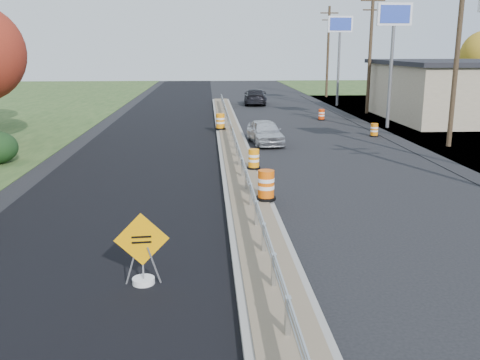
{
  "coord_description": "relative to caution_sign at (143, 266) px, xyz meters",
  "views": [
    {
      "loc": [
        -1.35,
        -18.4,
        5.1
      ],
      "look_at": [
        -0.36,
        -2.19,
        1.1
      ],
      "focal_mm": 40.0,
      "sensor_mm": 36.0,
      "label": 1
    }
  ],
  "objects": [
    {
      "name": "milled_overlay",
      "position": [
        -1.58,
        17.29,
        -0.41
      ],
      "size": [
        7.2,
        120.0,
        0.01
      ],
      "primitive_type": "cube",
      "color": "black",
      "rests_on": "ground"
    },
    {
      "name": "utility_pole_smid",
      "position": [
        14.32,
        16.29,
        4.51
      ],
      "size": [
        1.9,
        0.26,
        9.4
      ],
      "color": "#473523",
      "rests_on": "ground"
    },
    {
      "name": "barrel_median_far",
      "position": [
        2.27,
        21.87,
        0.28
      ],
      "size": [
        0.66,
        0.66,
        0.97
      ],
      "color": "black",
      "rests_on": "median"
    },
    {
      "name": "barrel_shoulder_near",
      "position": [
        11.39,
        19.91,
        -0.04
      ],
      "size": [
        0.53,
        0.53,
        0.78
      ],
      "color": "black",
      "rests_on": "ground"
    },
    {
      "name": "car_dark_far",
      "position": [
        5.98,
        39.01,
        0.31
      ],
      "size": [
        2.45,
        5.21,
        1.47
      ],
      "primitive_type": "imported",
      "rotation": [
        0.0,
        0.0,
        3.06
      ],
      "color": "black",
      "rests_on": "ground"
    },
    {
      "name": "pylon_sign_mid",
      "position": [
        13.32,
        23.29,
        6.06
      ],
      "size": [
        2.2,
        0.3,
        7.9
      ],
      "color": "slate",
      "rests_on": "ground"
    },
    {
      "name": "ground",
      "position": [
        2.82,
        7.29,
        -0.42
      ],
      "size": [
        140.0,
        140.0,
        0.0
      ],
      "primitive_type": "plane",
      "color": "black",
      "rests_on": "ground"
    },
    {
      "name": "barrel_median_near",
      "position": [
        3.37,
        5.86,
        0.28
      ],
      "size": [
        0.67,
        0.67,
        0.99
      ],
      "color": "black",
      "rests_on": "median"
    },
    {
      "name": "barrel_shoulder_mid",
      "position": [
        9.82,
        27.53,
        -0.04
      ],
      "size": [
        0.55,
        0.55,
        0.8
      ],
      "color": "black",
      "rests_on": "ground"
    },
    {
      "name": "guardrail",
      "position": [
        2.82,
        16.29,
        0.31
      ],
      "size": [
        0.1,
        46.15,
        0.72
      ],
      "color": "silver",
      "rests_on": "median"
    },
    {
      "name": "utility_pole_nmid",
      "position": [
        14.32,
        31.29,
        4.51
      ],
      "size": [
        1.9,
        0.26,
        9.4
      ],
      "color": "#473523",
      "rests_on": "ground"
    },
    {
      "name": "barrel_median_mid",
      "position": [
        3.37,
        10.56,
        0.2
      ],
      "size": [
        0.56,
        0.56,
        0.82
      ],
      "color": "black",
      "rests_on": "median"
    },
    {
      "name": "car_silver",
      "position": [
        4.62,
        17.73,
        0.25
      ],
      "size": [
        1.99,
        4.06,
        1.33
      ],
      "primitive_type": "imported",
      "rotation": [
        0.0,
        0.0,
        0.11
      ],
      "color": "silver",
      "rests_on": "ground"
    },
    {
      "name": "utility_pole_north",
      "position": [
        14.32,
        46.29,
        4.51
      ],
      "size": [
        1.9,
        0.26,
        9.4
      ],
      "color": "#473523",
      "rests_on": "ground"
    },
    {
      "name": "median",
      "position": [
        2.82,
        15.29,
        -0.31
      ],
      "size": [
        1.6,
        55.0,
        0.23
      ],
      "color": "gray",
      "rests_on": "ground"
    },
    {
      "name": "caution_sign",
      "position": [
        0.0,
        0.0,
        0.0
      ],
      "size": [
        1.2,
        0.5,
        1.65
      ],
      "rotation": [
        0.0,
        0.0,
        0.08
      ],
      "color": "white",
      "rests_on": "ground"
    },
    {
      "name": "pylon_sign_north",
      "position": [
        13.32,
        37.29,
        6.06
      ],
      "size": [
        2.2,
        0.3,
        7.9
      ],
      "color": "slate",
      "rests_on": "ground"
    }
  ]
}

